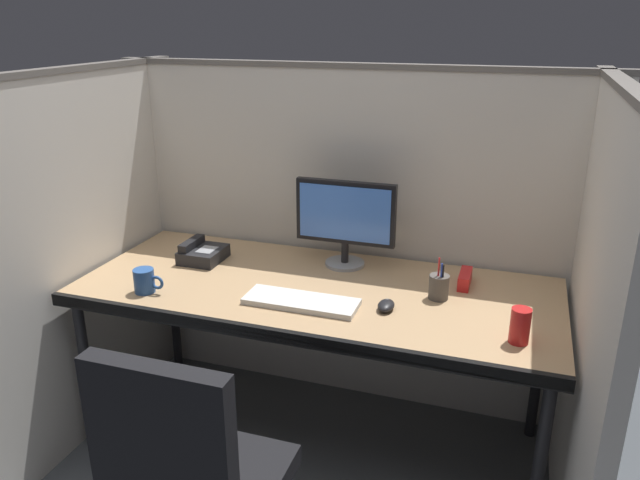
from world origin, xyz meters
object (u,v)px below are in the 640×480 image
object	(u,v)px
computer_mouse	(386,306)
red_stapler	(465,279)
monitor_center	(345,218)
coffee_mug	(145,281)
keyboard_main	(302,302)
desk_phone	(202,253)
pen_cup	(439,287)
desk	(315,299)
soda_can	(520,326)

from	to	relation	value
computer_mouse	red_stapler	world-z (taller)	red_stapler
monitor_center	coffee_mug	world-z (taller)	monitor_center
keyboard_main	desk_phone	size ratio (longest dim) A/B	2.26
red_stapler	desk_phone	distance (m)	1.13
monitor_center	pen_cup	world-z (taller)	monitor_center
keyboard_main	monitor_center	bearing A→B (deg)	84.18
desk	computer_mouse	world-z (taller)	computer_mouse
desk	coffee_mug	world-z (taller)	coffee_mug
monitor_center	desk	bearing A→B (deg)	-99.68
pen_cup	desk_phone	size ratio (longest dim) A/B	0.89
red_stapler	coffee_mug	distance (m)	1.26
computer_mouse	desk_phone	bearing A→B (deg)	165.88
monitor_center	red_stapler	bearing A→B (deg)	-5.86
computer_mouse	pen_cup	world-z (taller)	pen_cup
computer_mouse	pen_cup	distance (m)	0.23
red_stapler	desk_phone	bearing A→B (deg)	-175.24
coffee_mug	computer_mouse	bearing A→B (deg)	8.96
desk	keyboard_main	size ratio (longest dim) A/B	4.42
computer_mouse	desk	bearing A→B (deg)	161.65
red_stapler	soda_can	distance (m)	0.47
keyboard_main	computer_mouse	distance (m)	0.31
computer_mouse	desk_phone	xyz separation A→B (m)	(-0.88, 0.22, 0.02)
monitor_center	pen_cup	distance (m)	0.51
desk	monitor_center	bearing A→B (deg)	80.32
red_stapler	coffee_mug	world-z (taller)	coffee_mug
red_stapler	pen_cup	size ratio (longest dim) A/B	0.89
pen_cup	red_stapler	bearing A→B (deg)	62.18
desk_phone	red_stapler	bearing A→B (deg)	4.76
keyboard_main	soda_can	distance (m)	0.78
coffee_mug	keyboard_main	bearing A→B (deg)	8.31
monitor_center	pen_cup	size ratio (longest dim) A/B	2.56
red_stapler	soda_can	xyz separation A→B (m)	(0.22, -0.41, 0.03)
desk_phone	monitor_center	bearing A→B (deg)	13.50
computer_mouse	soda_can	distance (m)	0.48
monitor_center	desk_phone	xyz separation A→B (m)	(-0.61, -0.15, -0.18)
desk	keyboard_main	bearing A→B (deg)	-89.32
keyboard_main	desk_phone	world-z (taller)	desk_phone
soda_can	monitor_center	bearing A→B (deg)	147.70
coffee_mug	desk_phone	xyz separation A→B (m)	(0.05, 0.37, -0.01)
pen_cup	coffee_mug	bearing A→B (deg)	-164.44
computer_mouse	red_stapler	xyz separation A→B (m)	(0.25, 0.31, 0.01)
monitor_center	computer_mouse	size ratio (longest dim) A/B	4.48
desk	red_stapler	world-z (taller)	red_stapler
keyboard_main	computer_mouse	bearing A→B (deg)	10.25
computer_mouse	coffee_mug	bearing A→B (deg)	-171.04
soda_can	coffee_mug	bearing A→B (deg)	-177.97
keyboard_main	coffee_mug	size ratio (longest dim) A/B	3.41
keyboard_main	coffee_mug	bearing A→B (deg)	-171.69
keyboard_main	coffee_mug	distance (m)	0.62
computer_mouse	red_stapler	size ratio (longest dim) A/B	0.64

